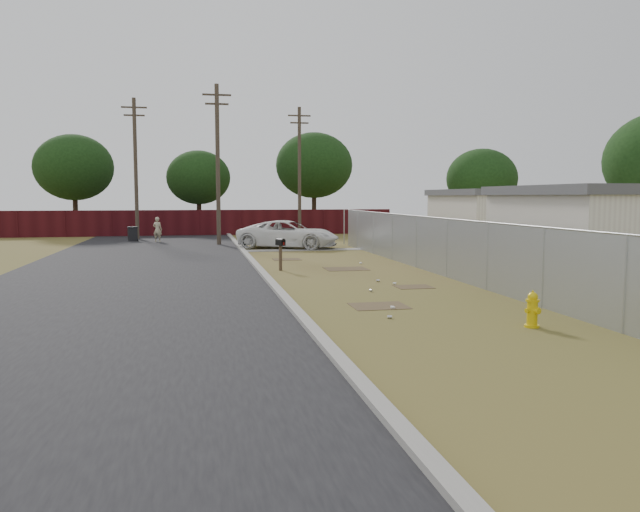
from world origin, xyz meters
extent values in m
plane|color=brown|center=(0.00, 0.00, 0.00)|extent=(120.00, 120.00, 0.00)
cube|color=black|center=(-7.50, 8.00, 0.01)|extent=(9.00, 60.00, 0.02)
cube|color=#99968E|center=(-3.00, 8.00, 0.06)|extent=(0.25, 60.00, 0.12)
cube|color=#99968E|center=(0.00, 11.50, 0.01)|extent=(6.20, 1.00, 0.03)
cylinder|color=#9A9DA2|center=(3.10, -9.00, 1.00)|extent=(0.06, 0.06, 2.00)
cylinder|color=#9A9DA2|center=(3.10, -6.00, 1.00)|extent=(0.06, 0.06, 2.00)
cylinder|color=#9A9DA2|center=(3.10, -3.00, 1.00)|extent=(0.06, 0.06, 2.00)
cylinder|color=#9A9DA2|center=(3.10, 0.00, 1.00)|extent=(0.06, 0.06, 2.00)
cylinder|color=#9A9DA2|center=(3.10, 3.00, 1.00)|extent=(0.06, 0.06, 2.00)
cylinder|color=#9A9DA2|center=(3.10, 6.00, 1.00)|extent=(0.06, 0.06, 2.00)
cylinder|color=#9A9DA2|center=(3.10, 9.00, 1.00)|extent=(0.06, 0.06, 2.00)
cylinder|color=#9A9DA2|center=(3.10, 12.00, 1.00)|extent=(0.06, 0.06, 2.00)
cylinder|color=#9A9DA2|center=(3.10, 15.00, 1.00)|extent=(0.06, 0.06, 2.00)
cylinder|color=#9A9DA2|center=(3.10, 1.00, 2.00)|extent=(0.04, 26.00, 0.04)
cube|color=gray|center=(3.10, 1.00, 1.00)|extent=(0.01, 26.00, 2.00)
cube|color=black|center=(3.16, 1.00, 0.30)|extent=(0.03, 26.00, 0.60)
cube|color=#3F0D11|center=(-6.00, 25.00, 0.90)|extent=(30.00, 0.12, 1.80)
cylinder|color=#493C31|center=(-4.00, 16.00, 4.50)|extent=(0.24, 0.24, 9.00)
cube|color=#493C31|center=(-4.00, 16.00, 8.40)|extent=(1.60, 0.10, 0.10)
cube|color=#493C31|center=(-4.00, 16.00, 7.90)|extent=(1.30, 0.10, 0.10)
cylinder|color=#493C31|center=(-9.00, 22.00, 4.50)|extent=(0.24, 0.24, 9.00)
cube|color=#493C31|center=(-9.00, 22.00, 8.40)|extent=(1.60, 0.10, 0.10)
cube|color=#493C31|center=(-9.00, 22.00, 7.90)|extent=(1.30, 0.10, 0.10)
cylinder|color=#493C31|center=(2.00, 24.00, 4.50)|extent=(0.24, 0.24, 9.00)
cube|color=#493C31|center=(2.00, 24.00, 8.40)|extent=(1.60, 0.10, 0.10)
cube|color=#493C31|center=(2.00, 24.00, 7.90)|extent=(1.30, 0.10, 0.10)
cube|color=silver|center=(10.50, 9.00, 1.40)|extent=(7.00, 6.00, 2.80)
cube|color=#4F5055|center=(10.50, 9.00, 2.95)|extent=(7.28, 6.24, 0.30)
cylinder|color=#2F2315|center=(-14.00, 29.00, 1.65)|extent=(0.36, 0.36, 3.30)
ellipsoid|color=black|center=(-14.00, 29.00, 4.88)|extent=(5.70, 5.70, 4.84)
cylinder|color=#2F2315|center=(-5.00, 30.00, 1.43)|extent=(0.36, 0.36, 2.86)
ellipsoid|color=black|center=(-5.00, 30.00, 4.23)|extent=(4.94, 4.94, 4.20)
cylinder|color=#2F2315|center=(4.00, 29.00, 1.76)|extent=(0.36, 0.36, 3.52)
ellipsoid|color=black|center=(4.00, 29.00, 5.20)|extent=(6.08, 6.08, 5.17)
cylinder|color=#2F2315|center=(13.00, 18.00, 1.32)|extent=(0.36, 0.36, 2.64)
ellipsoid|color=black|center=(13.00, 18.00, 3.90)|extent=(4.56, 4.56, 3.88)
cylinder|color=#DCBC0B|center=(1.64, -8.07, 0.03)|extent=(0.39, 0.39, 0.06)
cylinder|color=#DCBC0B|center=(1.64, -8.07, 0.30)|extent=(0.27, 0.27, 0.54)
cylinder|color=#DCBC0B|center=(1.64, -8.07, 0.57)|extent=(0.36, 0.36, 0.05)
sphere|color=#DCBC0B|center=(1.64, -8.07, 0.65)|extent=(0.26, 0.26, 0.21)
cylinder|color=#DCBC0B|center=(1.64, -8.07, 0.76)|extent=(0.05, 0.05, 0.06)
cylinder|color=#DCBC0B|center=(1.51, -8.11, 0.37)|extent=(0.12, 0.12, 0.10)
cylinder|color=#DCBC0B|center=(1.76, -8.04, 0.37)|extent=(0.12, 0.12, 0.10)
cylinder|color=#DCBC0B|center=(1.67, -8.20, 0.37)|extent=(0.16, 0.14, 0.13)
cube|color=brown|center=(-2.21, 3.02, 0.50)|extent=(0.12, 0.12, 1.00)
cube|color=black|center=(-2.21, 3.02, 1.03)|extent=(0.33, 0.51, 0.18)
cylinder|color=black|center=(-2.21, 3.02, 1.11)|extent=(0.33, 0.51, 0.18)
cube|color=#A70E0B|center=(-2.12, 2.77, 1.03)|extent=(0.03, 0.04, 0.10)
imported|color=white|center=(-0.45, 12.86, 0.74)|extent=(5.88, 4.46, 1.48)
imported|color=tan|center=(-7.55, 18.78, 0.76)|extent=(0.65, 0.54, 1.52)
cube|color=black|center=(-9.10, 19.83, 0.43)|extent=(0.64, 0.64, 0.85)
cube|color=black|center=(-9.10, 19.83, 0.87)|extent=(0.70, 0.70, 0.07)
cylinder|color=black|center=(-8.78, 19.63, 0.09)|extent=(0.08, 0.18, 0.18)
cylinder|color=white|center=(-0.58, -5.44, 0.04)|extent=(0.12, 0.12, 0.07)
cylinder|color=silver|center=(-0.34, -2.65, 0.04)|extent=(0.10, 0.12, 0.07)
cylinder|color=white|center=(0.79, -1.40, 0.04)|extent=(0.12, 0.11, 0.07)
cylinder|color=silver|center=(-1.03, -6.59, 0.04)|extent=(0.12, 0.10, 0.07)
cylinder|color=white|center=(1.30, 4.59, 0.04)|extent=(0.11, 0.12, 0.07)
cylinder|color=silver|center=(0.46, -0.67, 0.04)|extent=(0.10, 0.07, 0.07)
camera|label=1|loc=(-5.29, -19.90, 2.75)|focal=35.00mm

